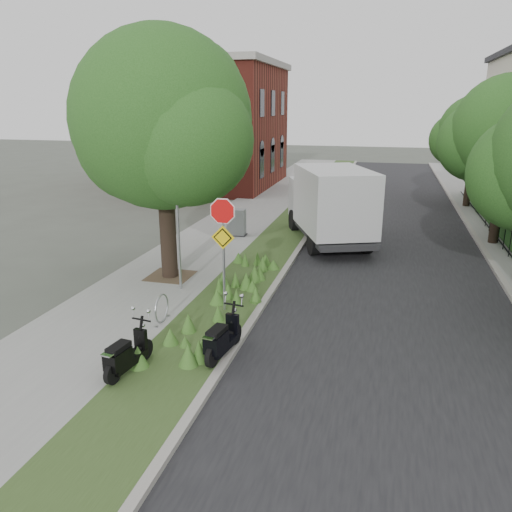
{
  "coord_description": "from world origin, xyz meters",
  "views": [
    {
      "loc": [
        2.66,
        -11.43,
        5.5
      ],
      "look_at": [
        -0.86,
        1.94,
        1.3
      ],
      "focal_mm": 35.0,
      "sensor_mm": 36.0,
      "label": 1
    }
  ],
  "objects": [
    {
      "name": "ground",
      "position": [
        0.0,
        0.0,
        0.0
      ],
      "size": [
        120.0,
        120.0,
        0.0
      ],
      "primitive_type": "plane",
      "color": "#4C5147",
      "rests_on": "ground"
    },
    {
      "name": "sidewalk_near",
      "position": [
        -4.25,
        10.0,
        0.06
      ],
      "size": [
        3.5,
        60.0,
        0.12
      ],
      "primitive_type": "cube",
      "color": "gray",
      "rests_on": "ground"
    },
    {
      "name": "verge",
      "position": [
        -1.5,
        10.0,
        0.06
      ],
      "size": [
        2.0,
        60.0,
        0.12
      ],
      "primitive_type": "cube",
      "color": "#364C20",
      "rests_on": "ground"
    },
    {
      "name": "kerb_near",
      "position": [
        -0.5,
        10.0,
        0.07
      ],
      "size": [
        0.2,
        60.0,
        0.13
      ],
      "primitive_type": "cube",
      "color": "#9E9991",
      "rests_on": "ground"
    },
    {
      "name": "road",
      "position": [
        3.0,
        10.0,
        0.01
      ],
      "size": [
        7.0,
        60.0,
        0.01
      ],
      "primitive_type": "cube",
      "color": "black",
      "rests_on": "ground"
    },
    {
      "name": "kerb_far",
      "position": [
        6.5,
        10.0,
        0.07
      ],
      "size": [
        0.2,
        60.0,
        0.13
      ],
      "primitive_type": "cube",
      "color": "#9E9991",
      "rests_on": "ground"
    },
    {
      "name": "street_tree_main",
      "position": [
        -4.08,
        2.86,
        4.8
      ],
      "size": [
        6.21,
        5.54,
        7.66
      ],
      "color": "black",
      "rests_on": "ground"
    },
    {
      "name": "bare_post",
      "position": [
        -3.2,
        1.8,
        2.12
      ],
      "size": [
        0.08,
        0.08,
        4.0
      ],
      "color": "#A5A8AD",
      "rests_on": "ground"
    },
    {
      "name": "bike_hoop",
      "position": [
        -2.7,
        -0.6,
        0.5
      ],
      "size": [
        0.06,
        0.78,
        0.77
      ],
      "color": "#A5A8AD",
      "rests_on": "ground"
    },
    {
      "name": "sign_assembly",
      "position": [
        -1.4,
        0.58,
        2.33
      ],
      "size": [
        0.94,
        0.08,
        3.22
      ],
      "color": "#A5A8AD",
      "rests_on": "ground"
    },
    {
      "name": "fence_far",
      "position": [
        7.2,
        10.0,
        0.67
      ],
      "size": [
        0.04,
        24.0,
        1.0
      ],
      "color": "black",
      "rests_on": "ground"
    },
    {
      "name": "brick_building",
      "position": [
        -9.5,
        22.0,
        4.21
      ],
      "size": [
        9.4,
        10.4,
        8.3
      ],
      "color": "maroon",
      "rests_on": "ground"
    },
    {
      "name": "far_tree_b",
      "position": [
        6.94,
        10.05,
        4.37
      ],
      "size": [
        4.83,
        4.31,
        6.56
      ],
      "color": "black",
      "rests_on": "ground"
    },
    {
      "name": "far_tree_c",
      "position": [
        6.94,
        18.04,
        3.95
      ],
      "size": [
        4.37,
        3.89,
        5.93
      ],
      "color": "black",
      "rests_on": "ground"
    },
    {
      "name": "scooter_near",
      "position": [
        -2.32,
        -3.21,
        0.48
      ],
      "size": [
        0.47,
        1.57,
        0.75
      ],
      "color": "black",
      "rests_on": "ground"
    },
    {
      "name": "scooter_far",
      "position": [
        -0.63,
        -2.04,
        0.5
      ],
      "size": [
        0.49,
        1.64,
        0.78
      ],
      "color": "black",
      "rests_on": "ground"
    },
    {
      "name": "box_truck",
      "position": [
        0.49,
        8.63,
        1.74
      ],
      "size": [
        4.3,
        6.32,
        2.67
      ],
      "color": "#262628",
      "rests_on": "ground"
    },
    {
      "name": "utility_cabinet",
      "position": [
        -3.45,
        8.48,
        0.66
      ],
      "size": [
        0.87,
        0.6,
        1.13
      ],
      "color": "#262628",
      "rests_on": "ground"
    }
  ]
}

